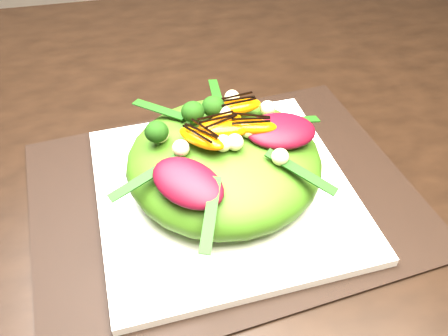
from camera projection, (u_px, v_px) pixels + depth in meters
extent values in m
cube|color=black|center=(343.00, 120.00, 0.71)|extent=(1.60, 0.90, 0.75)
cube|color=black|center=(224.00, 195.00, 0.57)|extent=(0.48, 0.39, 0.00)
cube|color=white|center=(224.00, 191.00, 0.56)|extent=(0.31, 0.31, 0.01)
cylinder|color=white|center=(224.00, 183.00, 0.55)|extent=(0.26, 0.26, 0.02)
ellipsoid|color=#3B6813|center=(224.00, 161.00, 0.53)|extent=(0.26, 0.26, 0.07)
ellipsoid|color=#460713|center=(281.00, 131.00, 0.51)|extent=(0.08, 0.05, 0.02)
ellipsoid|color=#D66003|center=(198.00, 116.00, 0.52)|extent=(0.06, 0.03, 0.01)
sphere|color=black|center=(156.00, 116.00, 0.52)|extent=(0.04, 0.04, 0.04)
sphere|color=beige|center=(253.00, 153.00, 0.48)|extent=(0.02, 0.02, 0.02)
cube|color=black|center=(198.00, 110.00, 0.52)|extent=(0.04, 0.01, 0.00)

